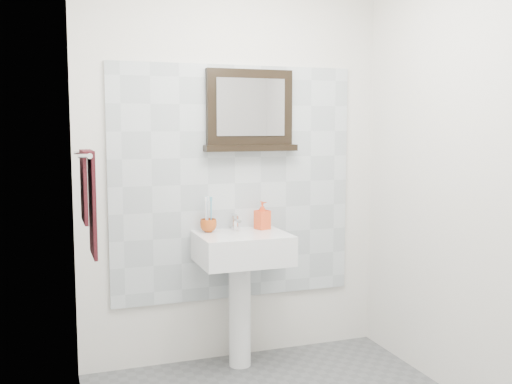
% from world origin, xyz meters
% --- Properties ---
extents(back_wall, '(2.00, 0.01, 2.50)m').
position_xyz_m(back_wall, '(0.00, 1.10, 1.25)').
color(back_wall, silver).
rests_on(back_wall, ground).
extents(front_wall, '(2.00, 0.01, 2.50)m').
position_xyz_m(front_wall, '(0.00, -1.10, 1.25)').
color(front_wall, silver).
rests_on(front_wall, ground).
extents(left_wall, '(0.01, 2.20, 2.50)m').
position_xyz_m(left_wall, '(-1.00, 0.00, 1.25)').
color(left_wall, silver).
rests_on(left_wall, ground).
extents(right_wall, '(0.01, 2.20, 2.50)m').
position_xyz_m(right_wall, '(1.00, 0.00, 1.25)').
color(right_wall, silver).
rests_on(right_wall, ground).
extents(splashback, '(1.60, 0.02, 1.50)m').
position_xyz_m(splashback, '(0.00, 1.09, 1.15)').
color(splashback, silver).
rests_on(splashback, back_wall).
extents(pedestal_sink, '(0.55, 0.44, 0.96)m').
position_xyz_m(pedestal_sink, '(-0.02, 0.87, 0.68)').
color(pedestal_sink, white).
rests_on(pedestal_sink, ground).
extents(toothbrush_cup, '(0.12, 0.12, 0.08)m').
position_xyz_m(toothbrush_cup, '(-0.20, 0.99, 0.90)').
color(toothbrush_cup, '#B44915').
rests_on(toothbrush_cup, pedestal_sink).
extents(toothbrushes, '(0.05, 0.04, 0.21)m').
position_xyz_m(toothbrushes, '(-0.20, 0.99, 0.98)').
color(toothbrushes, white).
rests_on(toothbrushes, toothbrush_cup).
extents(soap_dispenser, '(0.10, 0.10, 0.18)m').
position_xyz_m(soap_dispenser, '(0.15, 0.97, 0.95)').
color(soap_dispenser, red).
rests_on(soap_dispenser, pedestal_sink).
extents(framed_mirror, '(0.61, 0.11, 0.52)m').
position_xyz_m(framed_mirror, '(0.09, 1.06, 1.60)').
color(framed_mirror, black).
rests_on(framed_mirror, back_wall).
extents(towel_bar, '(0.07, 0.40, 0.03)m').
position_xyz_m(towel_bar, '(-0.95, 0.61, 1.37)').
color(towel_bar, silver).
rests_on(towel_bar, left_wall).
extents(hand_towel, '(0.06, 0.30, 0.55)m').
position_xyz_m(hand_towel, '(-0.94, 0.61, 1.16)').
color(hand_towel, black).
rests_on(hand_towel, towel_bar).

